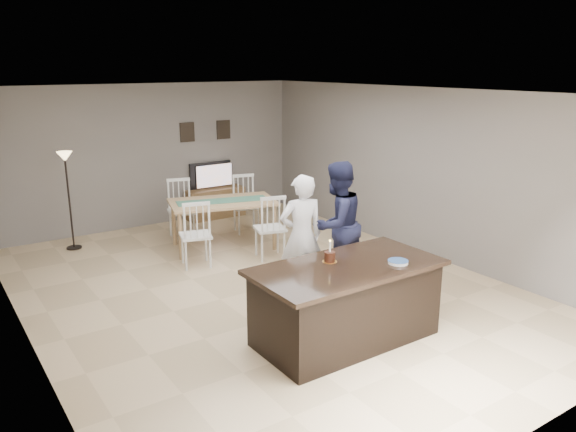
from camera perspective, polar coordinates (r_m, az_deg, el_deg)
floor at (r=7.94m, az=-2.62°, el=-7.37°), size 8.00×8.00×0.00m
room_shell at (r=7.46m, az=-2.77°, el=4.60°), size 8.00×8.00×8.00m
kitchen_island at (r=6.42m, az=5.90°, el=-8.71°), size 2.15×1.10×0.90m
tv_console at (r=11.55m, az=-7.41°, el=1.32°), size 1.20×0.40×0.60m
television at (r=11.49m, az=-7.66°, el=4.12°), size 0.91×0.12×0.53m
tv_screen_glow at (r=11.42m, az=-7.48°, el=4.09°), size 0.78×0.00×0.78m
picture_frames at (r=11.45m, az=-8.36°, el=8.55°), size 1.10×0.02×0.38m
doorway at (r=4.43m, az=-20.63°, el=-9.73°), size 0.00×2.10×2.65m
woman at (r=7.49m, az=1.37°, el=-2.02°), size 0.69×0.54×1.66m
man at (r=7.82m, az=4.98°, el=-0.88°), size 0.97×0.81×1.78m
birthday_cake at (r=6.32m, az=4.26°, el=-4.13°), size 0.17×0.17×0.26m
plate_stack at (r=6.38m, az=11.12°, el=-4.59°), size 0.23×0.23×0.04m
dining_table at (r=9.54m, az=-6.63°, el=0.71°), size 2.12×2.34×1.06m
floor_lamp at (r=9.97m, az=-21.58°, el=3.98°), size 0.25×0.25×1.66m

